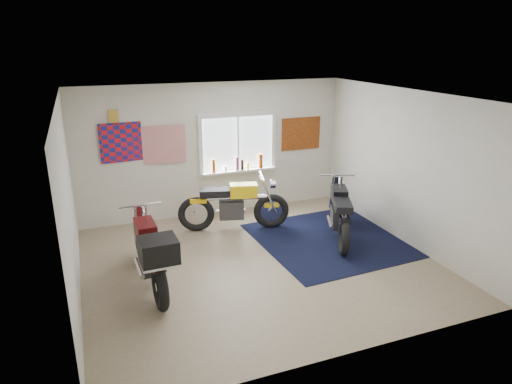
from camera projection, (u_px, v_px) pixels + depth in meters
name	position (u px, v px, depth m)	size (l,w,h in m)	color
ground	(259.00, 263.00, 7.48)	(5.50, 5.50, 0.00)	#9E896B
room_shell	(259.00, 166.00, 6.96)	(5.50, 5.50, 5.50)	white
navy_rug	(330.00, 240.00, 8.34)	(2.50, 2.60, 0.01)	black
window_assembly	(238.00, 147.00, 9.40)	(1.66, 0.17, 1.26)	white
oil_bottles	(242.00, 164.00, 9.47)	(1.11, 0.09, 0.30)	#8C4314
flag_display	(113.00, 116.00, 8.35)	(1.60, 0.10, 1.17)	red
triumph_poster	(301.00, 134.00, 9.85)	(0.90, 0.03, 0.70)	#A54C14
yellow_triumph	(234.00, 206.00, 8.68)	(2.09, 0.78, 1.07)	black
black_chrome_bike	(339.00, 214.00, 8.31)	(1.00, 1.95, 1.07)	black
maroon_tourer	(151.00, 254.00, 6.53)	(0.65, 2.15, 1.09)	black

